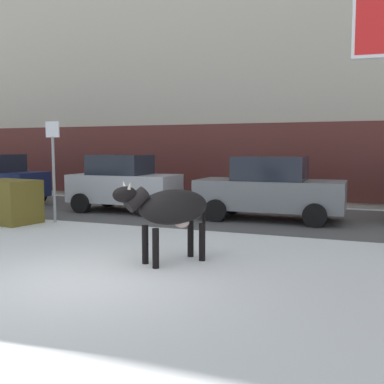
{
  "coord_description": "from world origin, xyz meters",
  "views": [
    {
      "loc": [
        4.29,
        -6.0,
        2.08
      ],
      "look_at": [
        0.45,
        3.59,
        1.1
      ],
      "focal_mm": 43.24,
      "sensor_mm": 36.0,
      "label": 1
    }
  ],
  "objects_px": {
    "cow_black": "(171,209)",
    "car_grey_sedan": "(270,189)",
    "pedestrian_near_billboard": "(99,177)",
    "dumpster": "(8,201)",
    "street_sign": "(53,163)",
    "car_silver_hatchback": "(124,183)"
  },
  "relations": [
    {
      "from": "cow_black",
      "to": "car_grey_sedan",
      "type": "xyz_separation_m",
      "value": [
        0.57,
        5.69,
        -0.09
      ]
    },
    {
      "from": "car_grey_sedan",
      "to": "pedestrian_near_billboard",
      "type": "xyz_separation_m",
      "value": [
        -7.8,
        3.05,
        -0.03
      ]
    },
    {
      "from": "dumpster",
      "to": "street_sign",
      "type": "bearing_deg",
      "value": 23.43
    },
    {
      "from": "car_grey_sedan",
      "to": "dumpster",
      "type": "xyz_separation_m",
      "value": [
        -6.69,
        -3.23,
        -0.31
      ]
    },
    {
      "from": "cow_black",
      "to": "car_silver_hatchback",
      "type": "bearing_deg",
      "value": 126.94
    },
    {
      "from": "pedestrian_near_billboard",
      "to": "dumpster",
      "type": "relative_size",
      "value": 1.02
    },
    {
      "from": "car_grey_sedan",
      "to": "dumpster",
      "type": "relative_size",
      "value": 2.49
    },
    {
      "from": "cow_black",
      "to": "street_sign",
      "type": "relative_size",
      "value": 0.64
    },
    {
      "from": "pedestrian_near_billboard",
      "to": "street_sign",
      "type": "xyz_separation_m",
      "value": [
        2.29,
        -5.76,
        0.79
      ]
    },
    {
      "from": "car_grey_sedan",
      "to": "pedestrian_near_billboard",
      "type": "height_order",
      "value": "car_grey_sedan"
    },
    {
      "from": "cow_black",
      "to": "car_silver_hatchback",
      "type": "relative_size",
      "value": 0.51
    },
    {
      "from": "dumpster",
      "to": "car_grey_sedan",
      "type": "bearing_deg",
      "value": 25.74
    },
    {
      "from": "cow_black",
      "to": "dumpster",
      "type": "distance_m",
      "value": 6.61
    },
    {
      "from": "street_sign",
      "to": "dumpster",
      "type": "bearing_deg",
      "value": -156.57
    },
    {
      "from": "dumpster",
      "to": "car_silver_hatchback",
      "type": "bearing_deg",
      "value": 60.8
    },
    {
      "from": "car_silver_hatchback",
      "to": "pedestrian_near_billboard",
      "type": "bearing_deg",
      "value": 134.1
    },
    {
      "from": "pedestrian_near_billboard",
      "to": "car_silver_hatchback",
      "type": "bearing_deg",
      "value": -45.9
    },
    {
      "from": "car_silver_hatchback",
      "to": "car_grey_sedan",
      "type": "height_order",
      "value": "car_silver_hatchback"
    },
    {
      "from": "pedestrian_near_billboard",
      "to": "dumpster",
      "type": "height_order",
      "value": "pedestrian_near_billboard"
    },
    {
      "from": "car_silver_hatchback",
      "to": "street_sign",
      "type": "relative_size",
      "value": 1.26
    },
    {
      "from": "car_silver_hatchback",
      "to": "cow_black",
      "type": "bearing_deg",
      "value": -53.06
    },
    {
      "from": "dumpster",
      "to": "street_sign",
      "type": "relative_size",
      "value": 0.6
    }
  ]
}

